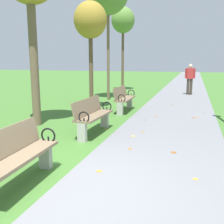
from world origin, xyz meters
TOP-DOWN VIEW (x-y plane):
  - ground_plane at (0.00, 0.00)m, footprint 80.00×80.00m
  - paved_walkway at (1.33, 18.00)m, footprint 2.67×44.00m
  - park_bench_1 at (-0.50, -0.03)m, footprint 0.54×1.62m
  - park_bench_2 at (-0.50, 3.04)m, footprint 0.52×1.61m
  - park_bench_3 at (-0.50, 6.20)m, footprint 0.49×1.61m
  - tree_3 at (-1.76, 6.21)m, footprint 1.19×1.19m
  - tree_5 at (-2.25, 12.65)m, footprint 1.36×1.36m
  - pedestrian_walking at (1.70, 11.75)m, footprint 0.53×0.24m
  - scattered_leaves at (0.71, 3.58)m, footprint 4.91×10.24m

SIDE VIEW (x-z plane):
  - ground_plane at x=0.00m, z-range 0.00..0.00m
  - paved_walkway at x=1.33m, z-range 0.00..0.02m
  - scattered_leaves at x=0.71m, z-range 0.00..0.03m
  - park_bench_1 at x=-0.50m, z-range 0.04..0.93m
  - park_bench_2 at x=-0.50m, z-range 0.04..0.93m
  - park_bench_3 at x=-0.50m, z-range 0.04..0.93m
  - pedestrian_walking at x=1.70m, z-range 0.12..1.74m
  - tree_3 at x=-1.76m, z-range 1.24..5.16m
  - tree_5 at x=-2.25m, z-range 1.63..6.51m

